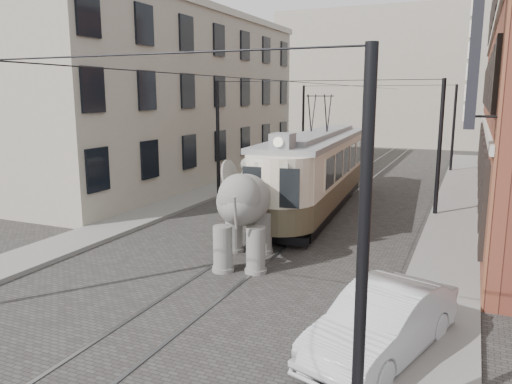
% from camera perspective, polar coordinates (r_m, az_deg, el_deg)
% --- Properties ---
extents(ground, '(120.00, 120.00, 0.00)m').
position_cam_1_polar(ground, '(18.87, 2.33, -5.31)').
color(ground, '#3A3836').
extents(tram_rails, '(1.54, 80.00, 0.02)m').
position_cam_1_polar(tram_rails, '(18.86, 2.33, -5.27)').
color(tram_rails, slate).
rests_on(tram_rails, ground).
extents(sidewalk_right, '(2.00, 60.00, 0.15)m').
position_cam_1_polar(sidewalk_right, '(17.69, 20.90, -6.92)').
color(sidewalk_right, slate).
rests_on(sidewalk_right, ground).
extents(sidewalk_left, '(2.00, 60.00, 0.15)m').
position_cam_1_polar(sidewalk_left, '(21.96, -13.70, -3.06)').
color(sidewalk_left, slate).
rests_on(sidewalk_left, ground).
extents(stucco_building, '(7.00, 24.00, 10.00)m').
position_cam_1_polar(stucco_building, '(32.10, -9.70, 10.34)').
color(stucco_building, gray).
rests_on(stucco_building, ground).
extents(distant_block, '(28.00, 10.00, 14.00)m').
position_cam_1_polar(distant_block, '(57.28, 17.42, 12.25)').
color(distant_block, gray).
rests_on(distant_block, ground).
extents(catenary, '(11.00, 30.20, 6.00)m').
position_cam_1_polar(catenary, '(23.01, 6.46, 5.22)').
color(catenary, black).
rests_on(catenary, ground).
extents(tram, '(3.69, 13.52, 5.30)m').
position_cam_1_polar(tram, '(23.56, 7.15, 4.48)').
color(tram, beige).
rests_on(tram, ground).
extents(elephant, '(4.17, 5.74, 3.16)m').
position_cam_1_polar(elephant, '(15.93, -1.37, -2.50)').
color(elephant, '#64625D').
rests_on(elephant, ground).
extents(parked_car, '(2.78, 4.65, 1.45)m').
position_cam_1_polar(parked_car, '(10.89, 14.23, -14.22)').
color(parked_car, '#AEAFB3').
rests_on(parked_car, ground).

